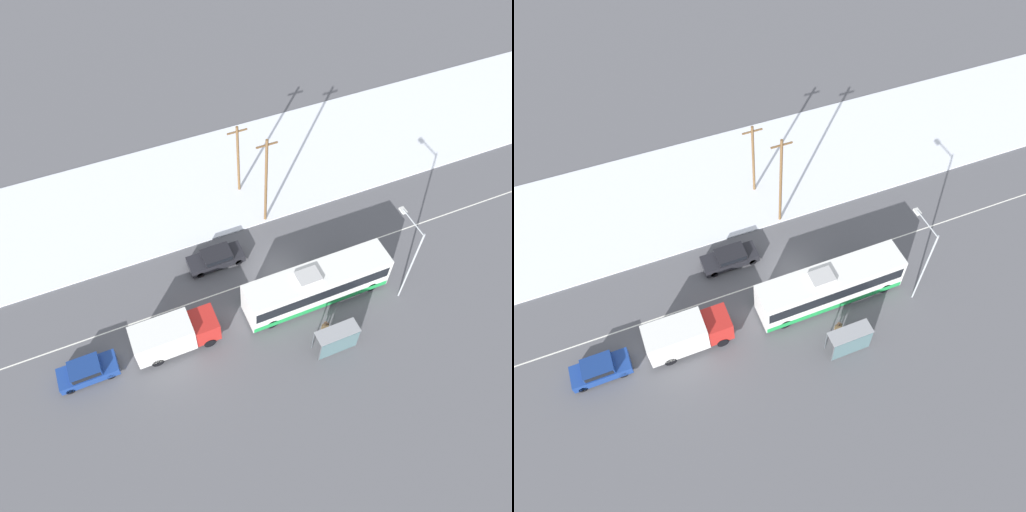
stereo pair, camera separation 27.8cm
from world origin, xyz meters
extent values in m
plane|color=#56565B|center=(0.00, 0.00, 0.00)|extent=(120.00, 120.00, 0.00)
cube|color=silver|center=(0.00, 12.15, 0.06)|extent=(80.00, 13.42, 0.12)
cube|color=silver|center=(0.00, 0.00, 0.00)|extent=(60.00, 0.12, 0.00)
cube|color=white|center=(1.79, -3.25, 1.77)|extent=(11.66, 2.55, 3.00)
cube|color=black|center=(1.79, -3.25, 2.13)|extent=(11.20, 2.57, 1.14)
cube|color=green|center=(1.79, -3.25, 0.54)|extent=(11.55, 2.57, 0.54)
cube|color=#B2B2B2|center=(0.92, -3.25, 3.39)|extent=(1.80, 1.40, 0.24)
cylinder|color=black|center=(6.23, -4.38, 0.50)|extent=(1.00, 0.28, 1.00)
cylinder|color=black|center=(6.23, -2.11, 0.50)|extent=(1.00, 0.28, 1.00)
cylinder|color=black|center=(-2.44, -4.38, 0.50)|extent=(1.00, 0.28, 1.00)
cylinder|color=black|center=(-2.44, -2.11, 0.50)|extent=(1.00, 0.28, 1.00)
cube|color=silver|center=(-10.50, -3.03, 1.69)|extent=(4.36, 2.30, 2.39)
cube|color=red|center=(-7.37, -3.03, 1.43)|extent=(1.90, 2.18, 1.87)
cube|color=black|center=(-6.44, -3.03, 1.80)|extent=(0.06, 1.96, 0.82)
cylinder|color=black|center=(-7.37, -4.05, 0.45)|extent=(0.90, 0.26, 0.90)
cylinder|color=black|center=(-7.37, -2.01, 0.45)|extent=(0.90, 0.26, 0.90)
cylinder|color=black|center=(-11.37, -4.05, 0.45)|extent=(0.90, 0.26, 0.90)
cylinder|color=black|center=(-11.37, -2.01, 0.45)|extent=(0.90, 0.26, 0.90)
cube|color=black|center=(-4.37, 2.91, 0.59)|extent=(4.66, 1.80, 0.73)
cube|color=black|center=(-4.25, 2.91, 1.19)|extent=(2.42, 1.66, 0.46)
cube|color=black|center=(-4.25, 2.91, 1.20)|extent=(2.23, 1.69, 0.37)
cylinder|color=black|center=(-6.00, 2.12, 0.32)|extent=(0.64, 0.22, 0.64)
cylinder|color=black|center=(-6.00, 3.70, 0.32)|extent=(0.64, 0.22, 0.64)
cylinder|color=black|center=(-2.64, 2.12, 0.32)|extent=(0.64, 0.22, 0.64)
cylinder|color=black|center=(-2.64, 3.70, 0.32)|extent=(0.64, 0.22, 0.64)
cube|color=navy|center=(-16.15, -2.95, 0.59)|extent=(4.18, 1.80, 0.74)
cube|color=navy|center=(-16.26, -2.95, 1.25)|extent=(2.17, 1.66, 0.57)
cube|color=black|center=(-16.26, -2.95, 1.26)|extent=(2.00, 1.69, 0.45)
cylinder|color=black|center=(-14.76, -3.74, 0.32)|extent=(0.64, 0.22, 0.64)
cylinder|color=black|center=(-14.76, -2.16, 0.32)|extent=(0.64, 0.22, 0.64)
cylinder|color=black|center=(-17.64, -3.74, 0.32)|extent=(0.64, 0.22, 0.64)
cylinder|color=black|center=(-17.64, -2.16, 0.32)|extent=(0.64, 0.22, 0.64)
cylinder|color=#23232D|center=(0.80, -6.49, 0.41)|extent=(0.13, 0.13, 0.83)
cylinder|color=#23232D|center=(1.06, -6.49, 0.41)|extent=(0.13, 0.13, 0.83)
cube|color=brown|center=(0.93, -6.49, 1.17)|extent=(0.43, 0.23, 0.68)
sphere|color=#8E6647|center=(0.93, -6.49, 1.65)|extent=(0.29, 0.29, 0.29)
cylinder|color=brown|center=(0.66, -6.49, 1.13)|extent=(0.11, 0.11, 0.65)
cylinder|color=brown|center=(1.20, -6.49, 1.13)|extent=(0.11, 0.11, 0.65)
cube|color=gray|center=(1.14, -7.74, 2.37)|extent=(3.20, 1.20, 0.06)
cube|color=slate|center=(1.14, -8.32, 1.20)|extent=(3.07, 0.04, 2.16)
cylinder|color=#474C51|center=(-0.42, -7.18, 1.17)|extent=(0.08, 0.08, 2.34)
cylinder|color=#474C51|center=(2.70, -7.18, 1.17)|extent=(0.08, 0.08, 2.34)
cylinder|color=#474C51|center=(-0.42, -8.30, 1.17)|extent=(0.08, 0.08, 2.34)
cylinder|color=#474C51|center=(2.70, -8.30, 1.17)|extent=(0.08, 0.08, 2.34)
cylinder|color=#9EA3A8|center=(8.07, -5.74, 3.90)|extent=(0.14, 0.14, 7.80)
cylinder|color=#9EA3A8|center=(8.07, -4.46, 7.65)|extent=(0.10, 2.57, 0.10)
cube|color=silver|center=(8.07, -3.17, 7.58)|extent=(0.36, 0.60, 0.16)
cylinder|color=brown|center=(1.37, 5.78, 4.58)|extent=(0.24, 0.24, 9.16)
cube|color=brown|center=(1.37, 5.78, 8.66)|extent=(1.80, 0.12, 0.12)
cylinder|color=brown|center=(0.57, 10.09, 3.71)|extent=(0.24, 0.24, 7.42)
cube|color=brown|center=(0.57, 10.09, 6.92)|extent=(1.80, 0.12, 0.12)
camera|label=1|loc=(-10.71, -20.96, 34.09)|focal=35.00mm
camera|label=2|loc=(-10.45, -21.06, 34.09)|focal=35.00mm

